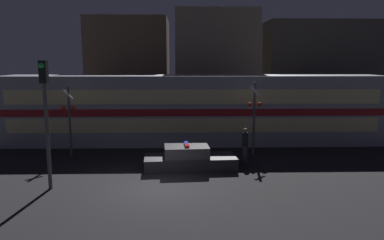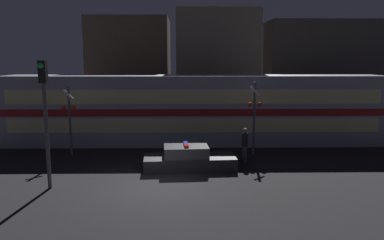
% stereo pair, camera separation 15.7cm
% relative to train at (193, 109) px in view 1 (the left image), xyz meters
% --- Properties ---
extents(ground_plane, '(120.00, 120.00, 0.00)m').
position_rel_train_xyz_m(ground_plane, '(-1.74, -8.77, -2.19)').
color(ground_plane, black).
extents(train, '(23.84, 3.07, 4.38)m').
position_rel_train_xyz_m(train, '(0.00, 0.00, 0.00)').
color(train, gray).
rests_on(train, ground_plane).
extents(police_car, '(4.60, 2.01, 1.29)m').
position_rel_train_xyz_m(police_car, '(-0.38, -5.93, -1.72)').
color(police_car, black).
rests_on(police_car, ground_plane).
extents(pedestrian, '(0.31, 0.31, 1.83)m').
position_rel_train_xyz_m(pedestrian, '(2.57, -4.86, -1.25)').
color(pedestrian, '#3F384C').
rests_on(pedestrian, ground_plane).
extents(crossing_signal_near, '(0.80, 0.33, 4.13)m').
position_rel_train_xyz_m(crossing_signal_near, '(3.34, -3.17, 0.16)').
color(crossing_signal_near, '#4C4C51').
rests_on(crossing_signal_near, ground_plane).
extents(crossing_signal_far, '(0.80, 0.33, 3.92)m').
position_rel_train_xyz_m(crossing_signal_far, '(-7.01, -3.18, 0.05)').
color(crossing_signal_far, '#4C4C51').
rests_on(crossing_signal_far, ground_plane).
extents(traffic_light_corner, '(0.30, 0.46, 5.32)m').
position_rel_train_xyz_m(traffic_light_corner, '(-6.26, -8.72, 1.25)').
color(traffic_light_corner, '#4C4C51').
rests_on(traffic_light_corner, ground_plane).
extents(building_left, '(6.41, 5.72, 8.72)m').
position_rel_train_xyz_m(building_left, '(-5.11, 7.95, 2.17)').
color(building_left, brown).
rests_on(building_left, ground_plane).
extents(building_center, '(6.42, 5.23, 9.22)m').
position_rel_train_xyz_m(building_center, '(1.97, 7.02, 2.42)').
color(building_center, '#726656').
rests_on(building_center, ground_plane).
extents(building_right, '(11.77, 4.71, 8.58)m').
position_rel_train_xyz_m(building_right, '(12.32, 8.55, 2.10)').
color(building_right, '#47423D').
rests_on(building_right, ground_plane).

